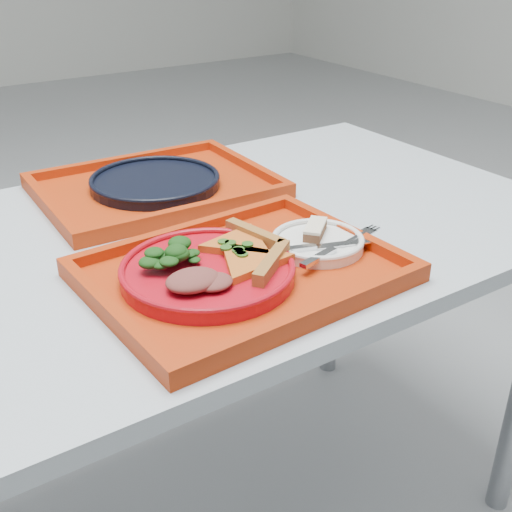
# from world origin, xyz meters

# --- Properties ---
(table) EXTENTS (1.60, 0.80, 0.75)m
(table) POSITION_xyz_m (0.00, 0.00, 0.68)
(table) COLOR #A5B0B9
(table) RESTS_ON ground
(tray_main) EXTENTS (0.47, 0.37, 0.01)m
(tray_main) POSITION_xyz_m (0.09, -0.19, 0.76)
(tray_main) COLOR #A62A08
(tray_main) RESTS_ON table
(tray_far) EXTENTS (0.46, 0.36, 0.01)m
(tray_far) POSITION_xyz_m (0.13, 0.21, 0.76)
(tray_far) COLOR #A62A08
(tray_far) RESTS_ON table
(dinner_plate) EXTENTS (0.26, 0.26, 0.02)m
(dinner_plate) POSITION_xyz_m (0.03, -0.18, 0.77)
(dinner_plate) COLOR #AF0B18
(dinner_plate) RESTS_ON tray_main
(side_plate) EXTENTS (0.15, 0.15, 0.01)m
(side_plate) POSITION_xyz_m (0.23, -0.19, 0.77)
(side_plate) COLOR white
(side_plate) RESTS_ON tray_main
(navy_plate) EXTENTS (0.26, 0.26, 0.02)m
(navy_plate) POSITION_xyz_m (0.13, 0.21, 0.77)
(navy_plate) COLOR black
(navy_plate) RESTS_ON tray_far
(pizza_slice_a) EXTENTS (0.18, 0.18, 0.02)m
(pizza_slice_a) POSITION_xyz_m (0.09, -0.21, 0.79)
(pizza_slice_a) COLOR orange
(pizza_slice_a) RESTS_ON dinner_plate
(pizza_slice_b) EXTENTS (0.16, 0.14, 0.02)m
(pizza_slice_b) POSITION_xyz_m (0.11, -0.15, 0.79)
(pizza_slice_b) COLOR orange
(pizza_slice_b) RESTS_ON dinner_plate
(salad_heap) EXTENTS (0.08, 0.07, 0.04)m
(salad_heap) POSITION_xyz_m (-0.01, -0.14, 0.80)
(salad_heap) COLOR black
(salad_heap) RESTS_ON dinner_plate
(meat_portion) EXTENTS (0.08, 0.06, 0.02)m
(meat_portion) POSITION_xyz_m (-0.01, -0.22, 0.79)
(meat_portion) COLOR brown
(meat_portion) RESTS_ON dinner_plate
(dessert_bar) EXTENTS (0.07, 0.07, 0.02)m
(dessert_bar) POSITION_xyz_m (0.24, -0.17, 0.79)
(dessert_bar) COLOR #53311B
(dessert_bar) RESTS_ON side_plate
(knife) EXTENTS (0.18, 0.07, 0.01)m
(knife) POSITION_xyz_m (0.23, -0.22, 0.78)
(knife) COLOR silver
(knife) RESTS_ON side_plate
(fork) EXTENTS (0.18, 0.07, 0.01)m
(fork) POSITION_xyz_m (0.24, -0.23, 0.78)
(fork) COLOR silver
(fork) RESTS_ON side_plate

